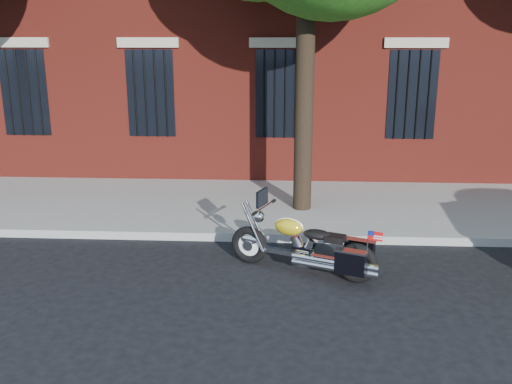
{
  "coord_description": "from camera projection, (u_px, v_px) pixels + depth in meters",
  "views": [
    {
      "loc": [
        0.18,
        -8.14,
        3.6
      ],
      "look_at": [
        -0.31,
        0.8,
        1.07
      ],
      "focal_mm": 40.0,
      "sensor_mm": 36.0,
      "label": 1
    }
  ],
  "objects": [
    {
      "name": "sidewalk",
      "position": [
        277.0,
        206.0,
        11.92
      ],
      "size": [
        40.0,
        3.6,
        0.15
      ],
      "primitive_type": "cube",
      "color": "gray",
      "rests_on": "ground"
    },
    {
      "name": "ground",
      "position": [
        273.0,
        273.0,
        8.81
      ],
      "size": [
        120.0,
        120.0,
        0.0
      ],
      "primitive_type": "plane",
      "color": "black",
      "rests_on": "ground"
    },
    {
      "name": "motorcycle",
      "position": [
        309.0,
        248.0,
        8.64
      ],
      "size": [
        2.25,
        1.32,
        1.25
      ],
      "rotation": [
        0.0,
        0.0,
        -0.39
      ],
      "color": "black",
      "rests_on": "ground"
    },
    {
      "name": "curb",
      "position": [
        275.0,
        237.0,
        10.11
      ],
      "size": [
        40.0,
        0.16,
        0.15
      ],
      "primitive_type": "cube",
      "color": "gray",
      "rests_on": "ground"
    }
  ]
}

